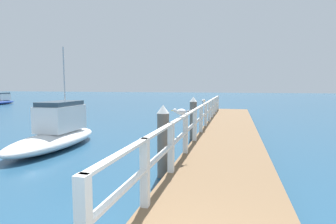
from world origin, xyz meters
name	(u,v)px	position (x,y,z in m)	size (l,w,h in m)	color
pier_deck	(229,135)	(0.00, 9.79, 0.20)	(2.21, 19.58, 0.40)	brown
pier_railing	(204,113)	(-1.02, 9.79, 1.03)	(0.12, 18.10, 1.03)	silver
dock_piling_near	(163,141)	(-1.40, 4.85, 0.88)	(0.29, 0.29, 1.73)	#6B6056
dock_piling_far	(193,118)	(-1.40, 9.48, 0.88)	(0.29, 0.29, 1.73)	#6B6056
seagull_foreground	(181,112)	(-1.03, 5.11, 1.56)	(0.38, 0.36, 0.21)	white
seagull_background	(204,101)	(-1.02, 9.71, 1.56)	(0.22, 0.47, 0.21)	white
boat_0	(63,108)	(-13.46, 17.89, 0.34)	(1.68, 4.95, 5.30)	#4C4C51
boat_1	(1,101)	(-25.96, 23.99, 0.44)	(1.88, 4.24, 1.34)	navy
boat_3	(56,133)	(-5.85, 6.87, 0.54)	(1.70, 4.50, 1.62)	white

